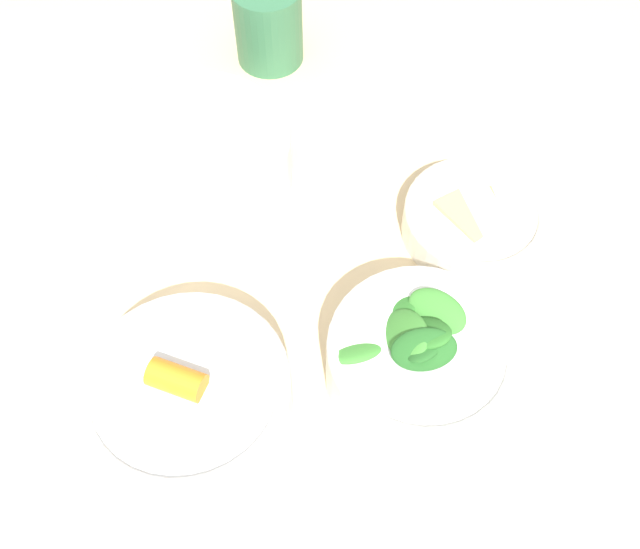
{
  "coord_description": "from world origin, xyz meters",
  "views": [
    {
      "loc": [
        -0.3,
        -0.05,
        1.32
      ],
      "look_at": [
        0.06,
        -0.03,
        0.78
      ],
      "focal_mm": 40.0,
      "sensor_mm": 36.0,
      "label": 1
    }
  ],
  "objects_px": {
    "bowl_cookies": "(473,219)",
    "cup": "(268,25)",
    "bowl_greens": "(418,358)",
    "bowl_beans_hotdog": "(196,160)",
    "bowl_carrots": "(189,395)"
  },
  "relations": [
    {
      "from": "bowl_beans_hotdog",
      "to": "bowl_cookies",
      "type": "relative_size",
      "value": 1.41
    },
    {
      "from": "bowl_beans_hotdog",
      "to": "cup",
      "type": "height_order",
      "value": "cup"
    },
    {
      "from": "bowl_beans_hotdog",
      "to": "bowl_greens",
      "type": "bearing_deg",
      "value": -134.81
    },
    {
      "from": "bowl_greens",
      "to": "bowl_carrots",
      "type": "bearing_deg",
      "value": 101.94
    },
    {
      "from": "bowl_cookies",
      "to": "cup",
      "type": "distance_m",
      "value": 0.33
    },
    {
      "from": "bowl_carrots",
      "to": "cup",
      "type": "height_order",
      "value": "cup"
    },
    {
      "from": "bowl_carrots",
      "to": "bowl_cookies",
      "type": "height_order",
      "value": "bowl_carrots"
    },
    {
      "from": "bowl_greens",
      "to": "bowl_beans_hotdog",
      "type": "xyz_separation_m",
      "value": [
        0.22,
        0.22,
        -0.01
      ]
    },
    {
      "from": "bowl_greens",
      "to": "bowl_beans_hotdog",
      "type": "relative_size",
      "value": 0.83
    },
    {
      "from": "bowl_cookies",
      "to": "cup",
      "type": "height_order",
      "value": "cup"
    },
    {
      "from": "bowl_carrots",
      "to": "bowl_beans_hotdog",
      "type": "xyz_separation_m",
      "value": [
        0.26,
        0.03,
        -0.0
      ]
    },
    {
      "from": "bowl_greens",
      "to": "bowl_cookies",
      "type": "bearing_deg",
      "value": -20.51
    },
    {
      "from": "bowl_beans_hotdog",
      "to": "bowl_cookies",
      "type": "height_order",
      "value": "bowl_beans_hotdog"
    },
    {
      "from": "bowl_carrots",
      "to": "bowl_cookies",
      "type": "distance_m",
      "value": 0.32
    },
    {
      "from": "bowl_carrots",
      "to": "bowl_greens",
      "type": "relative_size",
      "value": 1.05
    }
  ]
}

